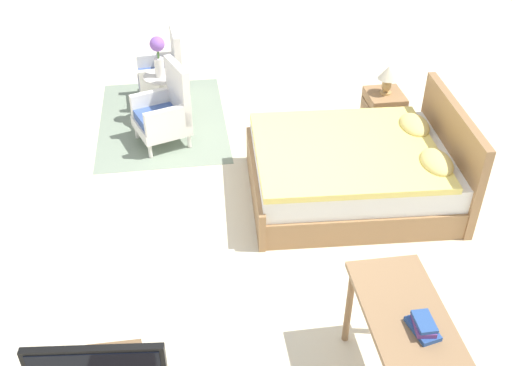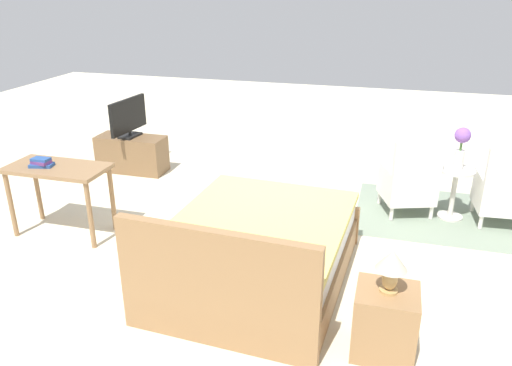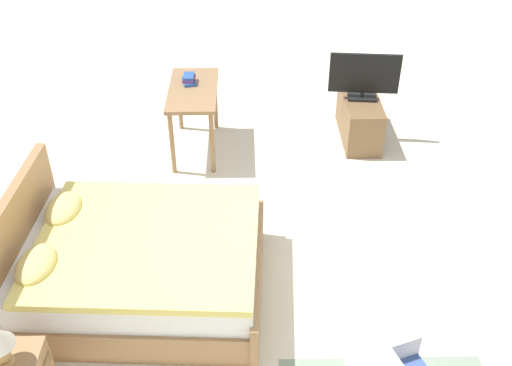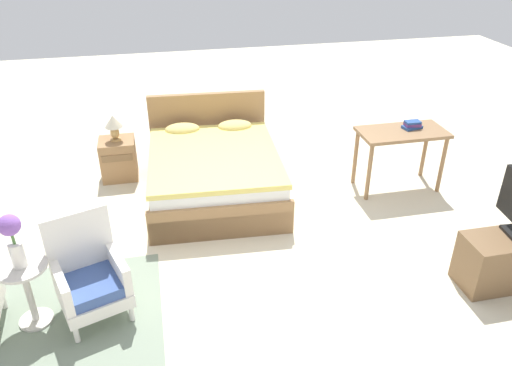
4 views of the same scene
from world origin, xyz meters
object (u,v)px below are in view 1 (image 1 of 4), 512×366
object	(u,v)px
nightstand	(383,114)
table_lamp	(388,76)
bed	(357,171)
armchair_by_window_left	(164,73)
flower_vase	(158,52)
armchair_by_window_right	(165,112)
side_table	(162,93)
vanity_desk	(404,326)
book_stack	(423,326)

from	to	relation	value
nightstand	table_lamp	world-z (taller)	table_lamp
bed	armchair_by_window_left	world-z (taller)	bed
armchair_by_window_left	nightstand	distance (m)	2.73
table_lamp	flower_vase	bearing A→B (deg)	-104.62
armchair_by_window_right	bed	bearing A→B (deg)	54.58
armchair_by_window_right	side_table	xyz separation A→B (m)	(-0.49, -0.03, -0.01)
side_table	nightstand	distance (m)	2.58
armchair_by_window_left	side_table	bearing A→B (deg)	-3.63
side_table	vanity_desk	size ratio (longest dim) A/B	0.57
nightstand	flower_vase	bearing A→B (deg)	-104.63
armchair_by_window_left	armchair_by_window_right	size ratio (longest dim) A/B	1.00
bed	vanity_desk	bearing A→B (deg)	-9.01
nightstand	armchair_by_window_right	bearing A→B (deg)	-93.78
bed	armchair_by_window_left	xyz separation A→B (m)	(-2.30, -1.83, 0.08)
side_table	book_stack	size ratio (longest dim) A/B	2.38
table_lamp	book_stack	bearing A→B (deg)	-15.04
side_table	book_stack	world-z (taller)	book_stack
bed	side_table	xyz separation A→B (m)	(-1.79, -1.86, 0.07)
table_lamp	vanity_desk	size ratio (longest dim) A/B	0.32
book_stack	flower_vase	bearing A→B (deg)	-159.50
bed	book_stack	world-z (taller)	bed
bed	armchair_by_window_right	size ratio (longest dim) A/B	2.22
flower_vase	nightstand	xyz separation A→B (m)	(0.65, 2.50, -0.62)
armchair_by_window_right	flower_vase	distance (m)	0.70
vanity_desk	book_stack	world-z (taller)	book_stack
armchair_by_window_right	book_stack	distance (m)	4.00
armchair_by_window_left	flower_vase	world-z (taller)	flower_vase
nightstand	vanity_desk	bearing A→B (deg)	-16.36
bed	book_stack	distance (m)	2.44
table_lamp	book_stack	size ratio (longest dim) A/B	1.33
bed	table_lamp	size ratio (longest dim) A/B	6.20
side_table	flower_vase	world-z (taller)	flower_vase
bed	flower_vase	world-z (taller)	flower_vase
armchair_by_window_right	armchair_by_window_left	bearing A→B (deg)	179.82
armchair_by_window_right	flower_vase	bearing A→B (deg)	-176.57
nightstand	book_stack	xyz separation A→B (m)	(3.51, -0.94, 0.54)
nightstand	vanity_desk	size ratio (longest dim) A/B	0.50
side_table	vanity_desk	world-z (taller)	vanity_desk
table_lamp	vanity_desk	distance (m)	3.51
table_lamp	armchair_by_window_left	bearing A→B (deg)	-115.28
bed	nightstand	world-z (taller)	bed
armchair_by_window_left	armchair_by_window_right	world-z (taller)	same
armchair_by_window_right	nightstand	size ratio (longest dim) A/B	1.77
armchair_by_window_left	book_stack	distance (m)	4.93
bed	armchair_by_window_right	distance (m)	2.25
armchair_by_window_left	flower_vase	bearing A→B (deg)	-3.63
side_table	armchair_by_window_right	bearing A→B (deg)	3.43
vanity_desk	armchair_by_window_right	bearing A→B (deg)	-157.28
side_table	flower_vase	size ratio (longest dim) A/B	1.24
side_table	book_stack	xyz separation A→B (m)	(4.16, 1.55, 0.43)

